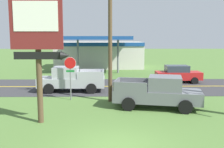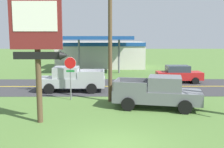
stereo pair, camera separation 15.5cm
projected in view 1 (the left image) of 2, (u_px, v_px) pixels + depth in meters
name	position (u px, v px, depth m)	size (l,w,h in m)	color
ground_plane	(115.00, 147.00, 10.47)	(180.00, 180.00, 0.00)	#4C7033
road_asphalt	(111.00, 86.00, 23.35)	(140.00, 8.00, 0.02)	#333335
road_centre_line	(111.00, 86.00, 23.35)	(126.00, 0.20, 0.01)	gold
motel_sign	(38.00, 36.00, 12.83)	(2.79, 0.54, 6.52)	brown
stop_sign	(70.00, 71.00, 18.13)	(0.80, 0.08, 2.95)	slate
utility_pole	(110.00, 28.00, 17.34)	(2.18, 0.26, 9.04)	brown
gas_station	(99.00, 54.00, 37.67)	(12.00, 11.50, 4.40)	beige
pickup_grey_parked_on_lawn	(158.00, 92.00, 16.17)	(5.50, 3.05, 1.96)	slate
pickup_silver_on_road	(71.00, 79.00, 21.19)	(5.20, 2.24, 1.96)	#A8AAAF
car_red_near_lane	(178.00, 74.00, 25.32)	(4.20, 2.00, 1.64)	red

